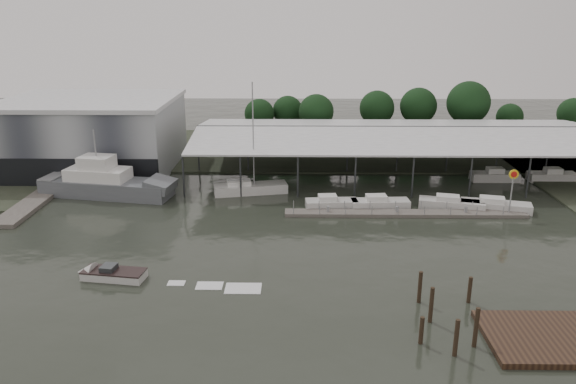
{
  "coord_description": "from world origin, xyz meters",
  "views": [
    {
      "loc": [
        2.23,
        -51.46,
        22.76
      ],
      "look_at": [
        1.34,
        10.8,
        2.5
      ],
      "focal_mm": 35.0,
      "sensor_mm": 36.0,
      "label": 1
    }
  ],
  "objects_px": {
    "white_sailboat": "(249,188)",
    "shell_fuel_sign": "(513,183)",
    "grey_trawler": "(107,184)",
    "speedboat_underway": "(109,274)"
  },
  "relations": [
    {
      "from": "grey_trawler",
      "to": "speedboat_underway",
      "type": "xyz_separation_m",
      "value": [
        7.5,
        -23.21,
        -1.19
      ]
    },
    {
      "from": "speedboat_underway",
      "to": "shell_fuel_sign",
      "type": "bearing_deg",
      "value": -149.75
    },
    {
      "from": "shell_fuel_sign",
      "to": "speedboat_underway",
      "type": "height_order",
      "value": "shell_fuel_sign"
    },
    {
      "from": "white_sailboat",
      "to": "grey_trawler",
      "type": "bearing_deg",
      "value": 171.99
    },
    {
      "from": "shell_fuel_sign",
      "to": "speedboat_underway",
      "type": "relative_size",
      "value": 0.32
    },
    {
      "from": "white_sailboat",
      "to": "shell_fuel_sign",
      "type": "bearing_deg",
      "value": -26.65
    },
    {
      "from": "speedboat_underway",
      "to": "white_sailboat",
      "type": "bearing_deg",
      "value": -104.92
    },
    {
      "from": "grey_trawler",
      "to": "speedboat_underway",
      "type": "distance_m",
      "value": 24.42
    },
    {
      "from": "shell_fuel_sign",
      "to": "white_sailboat",
      "type": "bearing_deg",
      "value": 165.49
    },
    {
      "from": "grey_trawler",
      "to": "white_sailboat",
      "type": "xyz_separation_m",
      "value": [
        18.1,
        1.3,
        -0.92
      ]
    }
  ]
}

